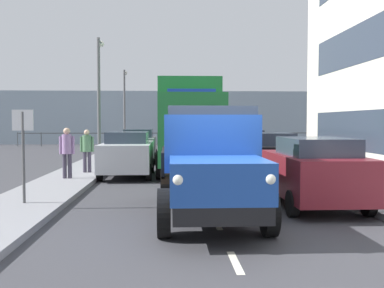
{
  "coord_description": "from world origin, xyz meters",
  "views": [
    {
      "loc": [
        0.98,
        8.16,
        2.11
      ],
      "look_at": [
        0.17,
        -8.02,
        1.3
      ],
      "focal_mm": 41.91,
      "sensor_mm": 36.0,
      "label": 1
    }
  ],
  "objects_px": {
    "car_red_kerbside_2": "(244,147)",
    "pedestrian_near_railing": "(87,147)",
    "lorry_cargo_green": "(188,123)",
    "truck_vintage_blue": "(210,166)",
    "car_grey_oppositeside_1": "(139,145)",
    "lamp_post_promenade": "(99,88)",
    "pedestrian_with_bag": "(67,149)",
    "car_white_kerbside_3": "(229,142)",
    "car_maroon_kerbside_near": "(314,171)",
    "street_sign": "(23,140)",
    "car_black_kerbside_1": "(268,155)",
    "lamp_post_far": "(125,101)",
    "car_silver_oppositeside_0": "(128,153)"
  },
  "relations": [
    {
      "from": "car_grey_oppositeside_1",
      "to": "car_red_kerbside_2",
      "type": "bearing_deg",
      "value": 158.08
    },
    {
      "from": "car_black_kerbside_1",
      "to": "lamp_post_far",
      "type": "height_order",
      "value": "lamp_post_far"
    },
    {
      "from": "car_red_kerbside_2",
      "to": "car_grey_oppositeside_1",
      "type": "relative_size",
      "value": 0.98
    },
    {
      "from": "pedestrian_with_bag",
      "to": "lamp_post_far",
      "type": "height_order",
      "value": "lamp_post_far"
    },
    {
      "from": "car_maroon_kerbside_near",
      "to": "truck_vintage_blue",
      "type": "bearing_deg",
      "value": 28.81
    },
    {
      "from": "car_grey_oppositeside_1",
      "to": "pedestrian_with_bag",
      "type": "xyz_separation_m",
      "value": [
        1.94,
        7.83,
        0.29
      ]
    },
    {
      "from": "truck_vintage_blue",
      "to": "lamp_post_promenade",
      "type": "relative_size",
      "value": 0.93
    },
    {
      "from": "car_silver_oppositeside_0",
      "to": "pedestrian_with_bag",
      "type": "bearing_deg",
      "value": 39.63
    },
    {
      "from": "car_silver_oppositeside_0",
      "to": "car_grey_oppositeside_1",
      "type": "relative_size",
      "value": 1.0
    },
    {
      "from": "car_red_kerbside_2",
      "to": "pedestrian_with_bag",
      "type": "distance_m",
      "value": 9.16
    },
    {
      "from": "truck_vintage_blue",
      "to": "pedestrian_near_railing",
      "type": "distance_m",
      "value": 9.05
    },
    {
      "from": "car_red_kerbside_2",
      "to": "pedestrian_near_railing",
      "type": "height_order",
      "value": "pedestrian_near_railing"
    },
    {
      "from": "car_black_kerbside_1",
      "to": "pedestrian_near_railing",
      "type": "bearing_deg",
      "value": -11.94
    },
    {
      "from": "street_sign",
      "to": "car_black_kerbside_1",
      "type": "bearing_deg",
      "value": -144.21
    },
    {
      "from": "car_red_kerbside_2",
      "to": "pedestrian_with_bag",
      "type": "bearing_deg",
      "value": 38.92
    },
    {
      "from": "car_maroon_kerbside_near",
      "to": "car_white_kerbside_3",
      "type": "relative_size",
      "value": 0.88
    },
    {
      "from": "truck_vintage_blue",
      "to": "car_white_kerbside_3",
      "type": "bearing_deg",
      "value": -98.9
    },
    {
      "from": "lorry_cargo_green",
      "to": "pedestrian_with_bag",
      "type": "xyz_separation_m",
      "value": [
        4.35,
        3.45,
        -0.89
      ]
    },
    {
      "from": "lorry_cargo_green",
      "to": "car_silver_oppositeside_0",
      "type": "bearing_deg",
      "value": 37.5
    },
    {
      "from": "pedestrian_with_bag",
      "to": "pedestrian_near_railing",
      "type": "height_order",
      "value": "pedestrian_with_bag"
    },
    {
      "from": "truck_vintage_blue",
      "to": "street_sign",
      "type": "bearing_deg",
      "value": -19.52
    },
    {
      "from": "lamp_post_far",
      "to": "car_grey_oppositeside_1",
      "type": "bearing_deg",
      "value": 99.19
    },
    {
      "from": "car_white_kerbside_3",
      "to": "pedestrian_near_railing",
      "type": "xyz_separation_m",
      "value": [
        6.76,
        9.21,
        0.23
      ]
    },
    {
      "from": "lamp_post_far",
      "to": "car_maroon_kerbside_near",
      "type": "bearing_deg",
      "value": 106.3
    },
    {
      "from": "car_black_kerbside_1",
      "to": "car_red_kerbside_2",
      "type": "relative_size",
      "value": 1.07
    },
    {
      "from": "car_white_kerbside_3",
      "to": "street_sign",
      "type": "bearing_deg",
      "value": 65.77
    },
    {
      "from": "car_silver_oppositeside_0",
      "to": "street_sign",
      "type": "bearing_deg",
      "value": 73.24
    },
    {
      "from": "pedestrian_with_bag",
      "to": "car_white_kerbside_3",
      "type": "bearing_deg",
      "value": -122.86
    },
    {
      "from": "car_white_kerbside_3",
      "to": "lamp_post_far",
      "type": "height_order",
      "value": "lamp_post_far"
    },
    {
      "from": "car_maroon_kerbside_near",
      "to": "pedestrian_near_railing",
      "type": "distance_m",
      "value": 9.46
    },
    {
      "from": "lamp_post_promenade",
      "to": "street_sign",
      "type": "height_order",
      "value": "lamp_post_promenade"
    },
    {
      "from": "car_grey_oppositeside_1",
      "to": "lamp_post_promenade",
      "type": "distance_m",
      "value": 3.62
    },
    {
      "from": "car_red_kerbside_2",
      "to": "car_silver_oppositeside_0",
      "type": "distance_m",
      "value": 6.64
    },
    {
      "from": "car_maroon_kerbside_near",
      "to": "car_red_kerbside_2",
      "type": "distance_m",
      "value": 10.54
    },
    {
      "from": "pedestrian_near_railing",
      "to": "street_sign",
      "type": "distance_m",
      "value": 6.57
    },
    {
      "from": "truck_vintage_blue",
      "to": "car_black_kerbside_1",
      "type": "bearing_deg",
      "value": -112.13
    },
    {
      "from": "car_maroon_kerbside_near",
      "to": "pedestrian_near_railing",
      "type": "xyz_separation_m",
      "value": [
        6.76,
        -6.6,
        0.23
      ]
    },
    {
      "from": "car_white_kerbside_3",
      "to": "street_sign",
      "type": "distance_m",
      "value": 17.29
    },
    {
      "from": "car_black_kerbside_1",
      "to": "lamp_post_far",
      "type": "distance_m",
      "value": 20.33
    },
    {
      "from": "lamp_post_far",
      "to": "pedestrian_near_railing",
      "type": "bearing_deg",
      "value": 90.86
    },
    {
      "from": "pedestrian_near_railing",
      "to": "lamp_post_far",
      "type": "xyz_separation_m",
      "value": [
        0.26,
        -17.43,
        2.61
      ]
    },
    {
      "from": "lorry_cargo_green",
      "to": "car_black_kerbside_1",
      "type": "height_order",
      "value": "lorry_cargo_green"
    },
    {
      "from": "lorry_cargo_green",
      "to": "pedestrian_near_railing",
      "type": "distance_m",
      "value": 4.42
    },
    {
      "from": "pedestrian_with_bag",
      "to": "street_sign",
      "type": "bearing_deg",
      "value": 90.37
    },
    {
      "from": "lorry_cargo_green",
      "to": "truck_vintage_blue",
      "type": "bearing_deg",
      "value": 90.38
    },
    {
      "from": "lamp_post_promenade",
      "to": "car_red_kerbside_2",
      "type": "bearing_deg",
      "value": 172.57
    },
    {
      "from": "truck_vintage_blue",
      "to": "pedestrian_with_bag",
      "type": "distance_m",
      "value": 7.67
    },
    {
      "from": "car_red_kerbside_2",
      "to": "car_silver_oppositeside_0",
      "type": "height_order",
      "value": "same"
    },
    {
      "from": "lorry_cargo_green",
      "to": "car_black_kerbside_1",
      "type": "bearing_deg",
      "value": 132.1
    },
    {
      "from": "car_red_kerbside_2",
      "to": "pedestrian_near_railing",
      "type": "relative_size",
      "value": 2.42
    }
  ]
}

